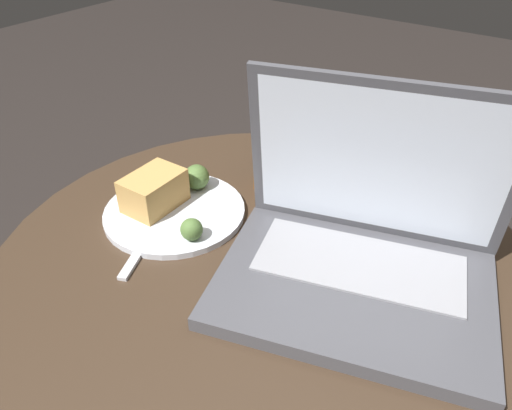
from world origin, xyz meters
TOP-DOWN VIEW (x-y plane):
  - table at (0.00, 0.00)m, footprint 0.69×0.69m
  - laptop at (0.11, 0.04)m, footprint 0.36×0.30m
  - beer_glass at (-0.08, 0.14)m, footprint 0.06×0.06m
  - snack_plate at (-0.16, 0.00)m, footprint 0.20×0.20m
  - fork at (-0.16, -0.03)m, footprint 0.09×0.19m

SIDE VIEW (x-z plane):
  - table at x=0.00m, z-range 0.09..0.59m
  - fork at x=-0.16m, z-range 0.50..0.50m
  - snack_plate at x=-0.16m, z-range 0.49..0.55m
  - laptop at x=0.11m, z-range 0.43..0.66m
  - beer_glass at x=-0.08m, z-range 0.50..0.68m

